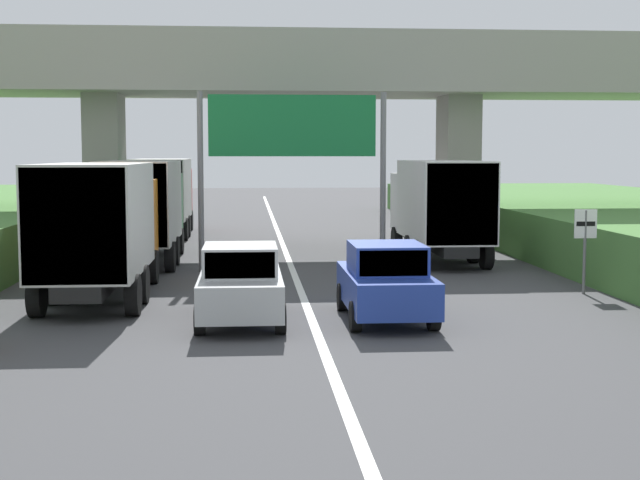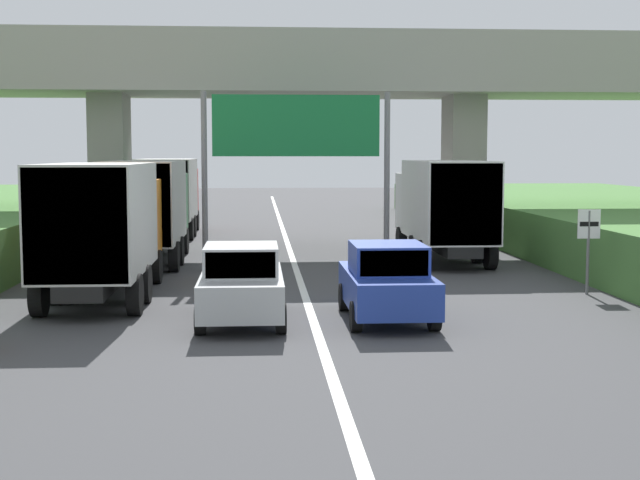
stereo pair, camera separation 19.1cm
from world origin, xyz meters
TOP-DOWN VIEW (x-y plane):
  - lane_centre_stripe at (0.00, 30.28)m, footprint 0.20×100.57m
  - overpass_bridge at (0.00, 37.85)m, footprint 40.00×4.80m
  - overhead_highway_sign at (0.00, 31.50)m, footprint 5.88×0.18m
  - speed_limit_sign at (7.40, 26.22)m, footprint 0.60×0.08m
  - truck_white at (5.10, 33.63)m, footprint 2.44×7.30m
  - truck_green at (-4.89, 33.74)m, footprint 2.44×7.30m
  - truck_orange at (-5.08, 26.17)m, footprint 2.44×7.30m
  - truck_red at (-5.17, 44.00)m, footprint 2.44×7.30m
  - car_blue at (1.62, 22.91)m, footprint 1.86×4.10m
  - car_silver at (-1.57, 22.81)m, footprint 1.86×4.10m

SIDE VIEW (x-z plane):
  - lane_centre_stripe at x=0.00m, z-range 0.00..0.01m
  - car_blue at x=1.62m, z-range 0.00..1.72m
  - car_silver at x=-1.57m, z-range 0.00..1.72m
  - speed_limit_sign at x=7.40m, z-range 0.36..2.59m
  - truck_white at x=5.10m, z-range 0.21..3.65m
  - truck_green at x=-4.89m, z-range 0.21..3.65m
  - truck_orange at x=-5.08m, z-range 0.21..3.65m
  - truck_red at x=-5.17m, z-range 0.21..3.65m
  - overhead_highway_sign at x=0.00m, z-range 1.36..6.95m
  - overpass_bridge at x=0.00m, z-range 2.10..10.19m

